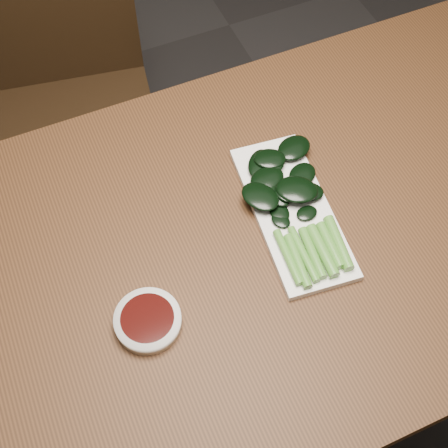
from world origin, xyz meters
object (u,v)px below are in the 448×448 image
sauce_bowl (148,321)px  serving_plate (292,212)px  table (249,258)px  gai_lan (289,199)px  chair_far (70,97)px

sauce_bowl → serving_plate: 0.33m
sauce_bowl → table: bearing=19.9°
sauce_bowl → gai_lan: 0.33m
sauce_bowl → gai_lan: bearing=20.0°
chair_far → serving_plate: bearing=-58.9°
serving_plate → gai_lan: size_ratio=1.10×
serving_plate → gai_lan: 0.02m
chair_far → gai_lan: size_ratio=2.89×
chair_far → serving_plate: size_ratio=2.63×
table → serving_plate: serving_plate is taller
chair_far → sauce_bowl: 0.85m
serving_plate → gai_lan: gai_lan is taller
sauce_bowl → chair_far: bearing=87.0°
gai_lan → sauce_bowl: bearing=-160.0°
chair_far → gai_lan: (0.27, -0.69, 0.29)m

